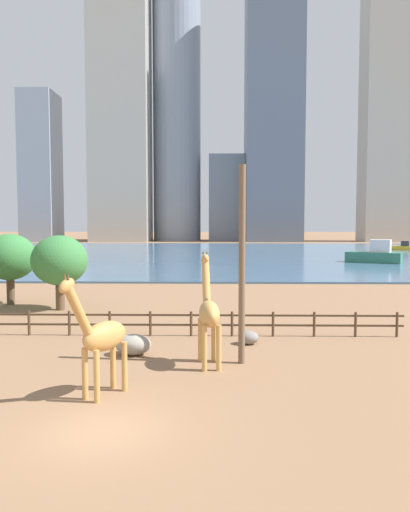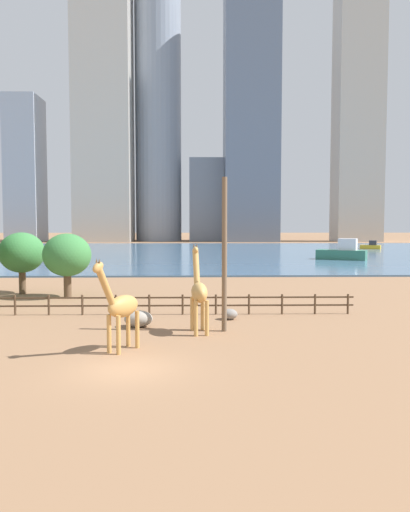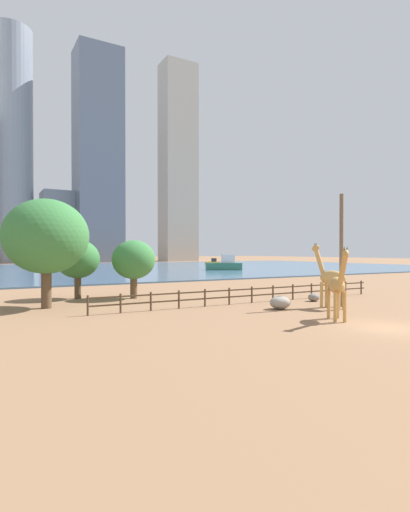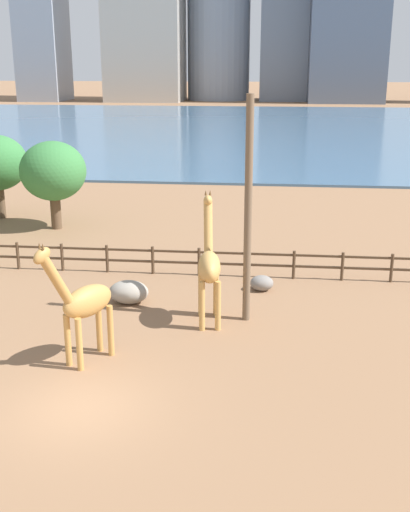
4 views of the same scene
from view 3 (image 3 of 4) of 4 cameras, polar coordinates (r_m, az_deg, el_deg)
The scene contains 17 objects.
ground_plane at distance 95.66m, azimuth -18.10°, elevation -1.82°, with size 400.00×400.00×0.00m, color #8C6647.
harbor_water at distance 92.72m, azimuth -17.73°, elevation -1.84°, with size 180.00×86.00×0.20m, color #476B8C.
giraffe_tall at distance 24.80m, azimuth 18.40°, elevation -4.03°, with size 2.02×2.84×4.38m.
giraffe_companion at distance 30.07m, azimuth 17.51°, elevation -2.96°, with size 1.10×2.94×4.75m.
utility_pole at distance 31.21m, azimuth 18.90°, elevation 0.78°, with size 0.28×0.28×8.35m, color brown.
boulder_near_fence at distance 28.94m, azimuth 10.70°, elevation -6.54°, with size 1.61×1.25×0.93m, color gray.
boulder_by_pole at distance 34.06m, azimuth 15.29°, elevation -5.71°, with size 0.99×0.87×0.65m, color gray.
enclosure_fence at distance 32.06m, azimuth 6.83°, elevation -5.31°, with size 26.12×0.14×1.30m.
tree_left_large at distance 35.25m, azimuth -10.16°, elevation -0.56°, with size 3.76×3.76×5.07m.
tree_center_broad at distance 36.19m, azimuth -17.73°, elevation -0.45°, with size 3.72×3.72×5.12m.
tree_right_tall at distance 30.83m, azimuth -21.75°, elevation 2.58°, with size 5.98×5.98×7.87m.
boat_ferry at distance 118.56m, azimuth 1.08°, elevation -0.91°, with size 4.48×3.34×1.87m.
boat_tug at distance 83.72m, azimuth 2.83°, elevation -1.24°, with size 7.88×5.72×3.28m.
skyline_tower_needle at distance 161.12m, azimuth -20.39°, elevation 3.88°, with size 10.94×13.71×26.52m, color slate.
skyline_tower_glass at distance 173.73m, azimuth -3.87°, elevation 13.13°, with size 14.28×10.52×83.20m, color #ADA89E.
skyline_block_left at distance 163.45m, azimuth -26.00°, elevation 13.90°, with size 14.86×14.86×83.39m, color gray.
skyline_tower_short at distance 161.63m, azimuth -15.03°, elevation 13.60°, with size 16.80×14.34×80.69m, color slate.
Camera 3 is at (-18.99, -13.67, 4.09)m, focal length 28.00 mm.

